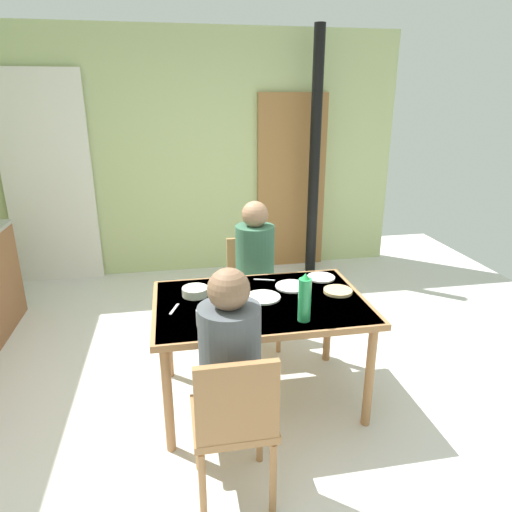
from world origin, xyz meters
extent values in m
plane|color=silver|center=(0.00, 0.00, 0.00)|extent=(6.98, 6.98, 0.00)
cube|color=#B6C787|center=(0.00, 2.68, 1.33)|extent=(4.77, 0.10, 2.66)
cube|color=#9D6B39|center=(1.17, 2.60, 1.00)|extent=(0.80, 0.05, 2.00)
cylinder|color=black|center=(1.36, 2.33, 1.33)|extent=(0.12, 0.12, 2.66)
cube|color=white|center=(-1.48, 2.58, 1.12)|extent=(0.90, 0.03, 2.23)
cube|color=#A47145|center=(0.30, 0.05, 0.71)|extent=(1.34, 0.90, 0.04)
cube|color=#F2A96D|center=(0.30, 0.05, 0.73)|extent=(1.29, 0.87, 0.00)
cylinder|color=#A47145|center=(-0.30, -0.33, 0.34)|extent=(0.06, 0.06, 0.69)
cylinder|color=#A47145|center=(0.90, -0.33, 0.34)|extent=(0.06, 0.06, 0.69)
cylinder|color=#A47145|center=(-0.30, 0.43, 0.34)|extent=(0.06, 0.06, 0.69)
cylinder|color=#A47145|center=(0.90, 0.43, 0.34)|extent=(0.06, 0.06, 0.69)
cube|color=#A47145|center=(0.02, -0.68, 0.45)|extent=(0.40, 0.40, 0.04)
cube|color=#A47145|center=(0.02, -0.86, 0.66)|extent=(0.38, 0.04, 0.42)
cylinder|color=#A47145|center=(-0.15, -0.51, 0.21)|extent=(0.04, 0.04, 0.41)
cylinder|color=#A47145|center=(0.19, -0.51, 0.21)|extent=(0.04, 0.04, 0.41)
cylinder|color=#A47145|center=(-0.15, -0.85, 0.21)|extent=(0.04, 0.04, 0.41)
cylinder|color=#A47145|center=(0.19, -0.85, 0.21)|extent=(0.04, 0.04, 0.41)
cube|color=#A47145|center=(0.39, 0.78, 0.45)|extent=(0.40, 0.40, 0.04)
cube|color=#A47145|center=(0.39, 0.96, 0.66)|extent=(0.38, 0.04, 0.42)
cylinder|color=#A47145|center=(0.56, 0.61, 0.21)|extent=(0.04, 0.04, 0.41)
cylinder|color=#A47145|center=(0.22, 0.61, 0.21)|extent=(0.04, 0.04, 0.41)
cylinder|color=#A47145|center=(0.56, 0.95, 0.21)|extent=(0.04, 0.04, 0.41)
cylinder|color=#A47145|center=(0.22, 0.95, 0.21)|extent=(0.04, 0.04, 0.41)
cube|color=#525856|center=(0.02, -0.52, 0.51)|extent=(0.30, 0.22, 0.12)
cylinder|color=#4C5156|center=(0.02, -0.63, 0.77)|extent=(0.30, 0.30, 0.52)
sphere|color=#846047|center=(0.02, -0.63, 1.12)|extent=(0.20, 0.20, 0.20)
cube|color=#315D42|center=(0.39, 0.62, 0.51)|extent=(0.30, 0.22, 0.12)
cylinder|color=#38664C|center=(0.39, 0.73, 0.77)|extent=(0.30, 0.30, 0.52)
sphere|color=#A87A5B|center=(0.39, 0.73, 1.12)|extent=(0.20, 0.20, 0.20)
cylinder|color=#2DA05A|center=(0.50, -0.26, 0.86)|extent=(0.07, 0.07, 0.26)
cone|color=green|center=(0.50, -0.26, 1.00)|extent=(0.05, 0.05, 0.04)
cylinder|color=#3B8C64|center=(0.02, -0.25, 0.85)|extent=(0.07, 0.07, 0.25)
cone|color=#45825B|center=(0.02, -0.25, 0.99)|extent=(0.05, 0.05, 0.03)
cylinder|color=silver|center=(-0.10, 0.21, 0.75)|extent=(0.17, 0.17, 0.05)
cylinder|color=white|center=(0.33, 0.09, 0.73)|extent=(0.23, 0.23, 0.01)
cylinder|color=white|center=(0.56, 0.23, 0.73)|extent=(0.23, 0.23, 0.01)
cylinder|color=white|center=(0.80, 0.34, 0.73)|extent=(0.20, 0.20, 0.01)
cylinder|color=silver|center=(-0.09, -0.22, 0.78)|extent=(0.06, 0.06, 0.10)
cylinder|color=#DBB77A|center=(0.83, 0.08, 0.74)|extent=(0.19, 0.19, 0.02)
cube|color=silver|center=(0.11, 0.27, 0.73)|extent=(0.09, 0.14, 0.00)
cube|color=silver|center=(-0.24, 0.02, 0.73)|extent=(0.07, 0.15, 0.00)
cube|color=silver|center=(0.40, 0.39, 0.73)|extent=(0.15, 0.06, 0.00)
cube|color=silver|center=(0.10, -0.02, 0.73)|extent=(0.15, 0.04, 0.00)
camera|label=1|loc=(-0.21, -2.53, 1.95)|focal=31.99mm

